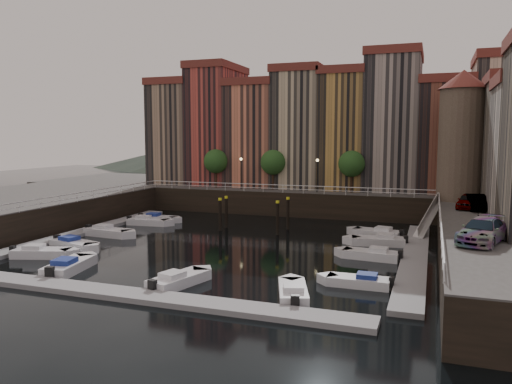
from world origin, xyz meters
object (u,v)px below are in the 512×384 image
at_px(gangway, 429,216).
at_px(car_c, 482,232).
at_px(corner_tower, 461,134).
at_px(car_b, 476,203).
at_px(mooring_pilings, 253,215).
at_px(boat_left_2, 107,232).
at_px(boat_left_0, 40,253).
at_px(car_a, 468,202).
at_px(boat_left_1, 73,244).

distance_m(gangway, car_c, 18.45).
bearing_deg(car_c, corner_tower, 110.10).
height_order(car_b, car_c, car_c).
bearing_deg(car_c, mooring_pilings, 164.57).
relative_size(boat_left_2, car_b, 1.18).
bearing_deg(boat_left_2, corner_tower, 29.81).
bearing_deg(boat_left_0, car_a, 11.36).
distance_m(gangway, mooring_pilings, 17.93).
xyz_separation_m(corner_tower, car_c, (0.46, -22.55, -6.40)).
height_order(gangway, car_c, car_c).
bearing_deg(corner_tower, boat_left_0, -142.61).
bearing_deg(mooring_pilings, gangway, 12.14).
xyz_separation_m(mooring_pilings, car_c, (20.88, -14.28, 2.15)).
distance_m(boat_left_1, car_c, 33.15).
relative_size(corner_tower, boat_left_2, 2.64).
bearing_deg(boat_left_1, car_c, 11.98).
xyz_separation_m(corner_tower, car_b, (1.21, -7.14, -6.46)).
bearing_deg(car_c, boat_left_0, -156.63).
height_order(boat_left_1, car_b, car_b).
bearing_deg(car_a, boat_left_2, -151.64).
distance_m(boat_left_0, car_a, 38.51).
bearing_deg(boat_left_2, car_c, -7.04).
bearing_deg(boat_left_1, gangway, 43.65).
xyz_separation_m(mooring_pilings, car_b, (21.63, 1.12, 2.08)).
distance_m(corner_tower, boat_left_0, 42.54).
distance_m(car_b, car_c, 15.42).
distance_m(gangway, car_a, 4.37).
bearing_deg(car_a, car_b, -37.64).
distance_m(corner_tower, mooring_pilings, 23.63).
distance_m(boat_left_2, car_c, 34.41).
xyz_separation_m(mooring_pilings, car_a, (21.01, 1.87, 2.08)).
height_order(corner_tower, boat_left_0, corner_tower).
distance_m(boat_left_0, boat_left_1, 3.56).
height_order(mooring_pilings, boat_left_0, mooring_pilings).
relative_size(corner_tower, car_c, 2.52).
bearing_deg(car_b, boat_left_1, -166.86).
bearing_deg(corner_tower, car_c, -88.83).
distance_m(car_a, car_b, 0.97).
xyz_separation_m(mooring_pilings, boat_left_0, (-12.46, -16.87, -1.27)).
xyz_separation_m(gangway, boat_left_2, (-30.22, -11.33, -1.52)).
relative_size(gangway, car_b, 1.87).
bearing_deg(car_c, boat_left_2, -172.38).
bearing_deg(mooring_pilings, car_b, 2.98).
height_order(corner_tower, gangway, corner_tower).
distance_m(mooring_pilings, boat_left_2, 14.83).
height_order(boat_left_2, car_a, car_a).
bearing_deg(boat_left_2, boat_left_1, -79.57).
relative_size(corner_tower, mooring_pilings, 1.99).
xyz_separation_m(corner_tower, boat_left_2, (-33.12, -15.83, -9.79)).
relative_size(boat_left_2, car_a, 1.21).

